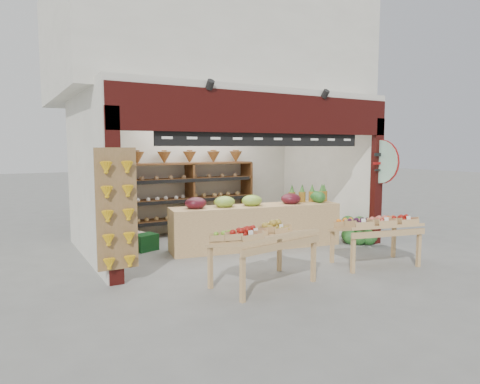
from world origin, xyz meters
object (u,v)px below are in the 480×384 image
back_shelving (190,183)px  watermelon_pile (359,233)px  mid_counter (256,225)px  display_table_right (375,225)px  refrigerator (102,201)px  cardboard_stack (129,239)px  display_table_left (255,237)px

back_shelving → watermelon_pile: size_ratio=4.04×
mid_counter → watermelon_pile: 2.29m
back_shelving → display_table_right: back_shelving is taller
refrigerator → display_table_right: (3.78, -3.94, -0.23)m
cardboard_stack → watermelon_pile: (4.51, -1.67, -0.05)m
cardboard_stack → display_table_right: 4.65m
watermelon_pile → mid_counter: bearing=161.3°
mid_counter → display_table_right: bearing=-62.0°
display_table_right → display_table_left: bearing=178.0°
refrigerator → display_table_right: bearing=-43.5°
refrigerator → cardboard_stack: 1.15m
back_shelving → display_table_right: (1.69, -4.18, -0.49)m
display_table_left → watermelon_pile: size_ratio=2.08×
back_shelving → mid_counter: 2.26m
display_table_right → watermelon_pile: 1.80m
cardboard_stack → mid_counter: size_ratio=0.30×
back_shelving → mid_counter: bearing=-74.9°
display_table_left → refrigerator: bearing=109.5°
back_shelving → refrigerator: bearing=-173.3°
mid_counter → display_table_right: mid_counter is taller
back_shelving → refrigerator: size_ratio=1.69×
display_table_left → cardboard_stack: bearing=109.8°
refrigerator → cardboard_stack: refrigerator is taller
back_shelving → cardboard_stack: size_ratio=2.94×
refrigerator → watermelon_pile: refrigerator is taller
mid_counter → display_table_left: bearing=-122.3°
back_shelving → watermelon_pile: bearing=-45.8°
display_table_right → watermelon_pile: display_table_right is taller
display_table_left → watermelon_pile: 3.72m
back_shelving → display_table_left: bearing=-100.1°
cardboard_stack → refrigerator: bearing=108.4°
watermelon_pile → display_table_left: bearing=-159.3°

